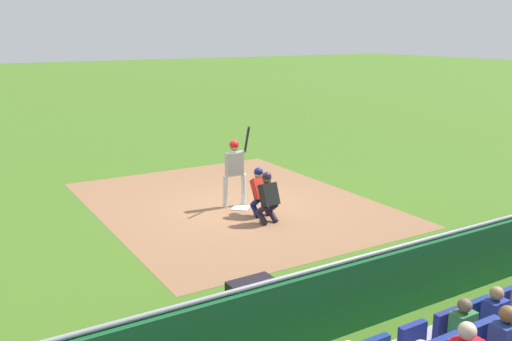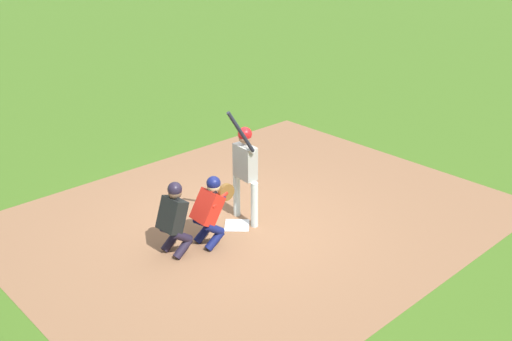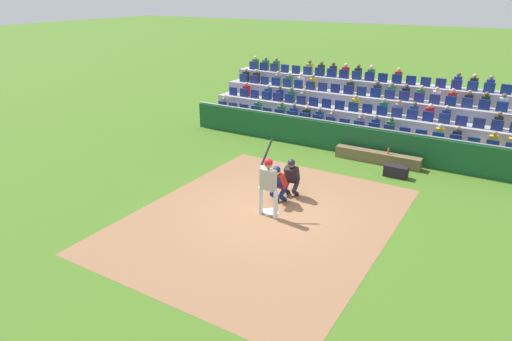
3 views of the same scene
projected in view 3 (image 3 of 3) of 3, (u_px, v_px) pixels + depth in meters
ground_plane at (271, 212)px, 13.66m from camera, size 160.00×160.00×0.00m
infield_dirt_patch at (262, 219)px, 13.26m from camera, size 7.11×8.86×0.01m
home_plate_marker at (271, 212)px, 13.65m from camera, size 0.62×0.62×0.02m
batter_at_plate at (268, 180)px, 13.02m from camera, size 0.68×0.68×2.27m
catcher_crouching at (278, 181)px, 14.06m from camera, size 0.48×0.71×1.26m
home_plate_umpire at (292, 176)px, 14.47m from camera, size 0.48×0.48×1.30m
dugout_wall at (346, 138)px, 18.48m from camera, size 14.80×0.24×1.23m
dugout_bench at (377, 157)px, 17.47m from camera, size 3.30×0.40×0.44m
water_bottle_on_bench at (388, 151)px, 17.15m from camera, size 0.07×0.07×0.23m
equipment_duffel_bag at (396, 171)px, 16.15m from camera, size 0.83×0.37×0.42m
bleacher_stand at (374, 112)px, 21.39m from camera, size 15.90×4.08×2.84m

